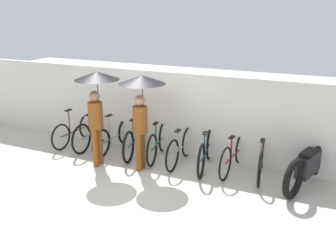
# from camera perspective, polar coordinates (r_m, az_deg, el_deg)

# --- Properties ---
(ground_plane) EXTENTS (30.00, 30.00, 0.00)m
(ground_plane) POSITION_cam_1_polar(r_m,az_deg,el_deg) (7.69, -7.15, -9.32)
(ground_plane) COLOR beige
(back_wall) EXTENTS (13.81, 0.12, 2.02)m
(back_wall) POSITION_cam_1_polar(r_m,az_deg,el_deg) (9.09, -0.35, 2.00)
(back_wall) COLOR silver
(back_wall) RESTS_ON ground
(parked_bicycle_0) EXTENTS (0.44, 1.74, 1.00)m
(parked_bicycle_0) POSITION_cam_1_polar(r_m,az_deg,el_deg) (10.16, -14.00, -0.63)
(parked_bicycle_0) COLOR black
(parked_bicycle_0) RESTS_ON ground
(parked_bicycle_1) EXTENTS (0.44, 1.78, 1.08)m
(parked_bicycle_1) POSITION_cam_1_polar(r_m,az_deg,el_deg) (9.78, -11.28, -0.95)
(parked_bicycle_1) COLOR black
(parked_bicycle_1) RESTS_ON ground
(parked_bicycle_2) EXTENTS (0.44, 1.80, 0.98)m
(parked_bicycle_2) POSITION_cam_1_polar(r_m,az_deg,el_deg) (9.48, -8.17, -1.55)
(parked_bicycle_2) COLOR black
(parked_bicycle_2) RESTS_ON ground
(parked_bicycle_3) EXTENTS (0.54, 1.84, 1.10)m
(parked_bicycle_3) POSITION_cam_1_polar(r_m,az_deg,el_deg) (9.18, -4.93, -1.92)
(parked_bicycle_3) COLOR black
(parked_bicycle_3) RESTS_ON ground
(parked_bicycle_4) EXTENTS (0.47, 1.73, 1.00)m
(parked_bicycle_4) POSITION_cam_1_polar(r_m,az_deg,el_deg) (8.90, -1.54, -2.51)
(parked_bicycle_4) COLOR black
(parked_bicycle_4) RESTS_ON ground
(parked_bicycle_5) EXTENTS (0.44, 1.71, 1.00)m
(parked_bicycle_5) POSITION_cam_1_polar(r_m,az_deg,el_deg) (8.61, 1.92, -3.32)
(parked_bicycle_5) COLOR black
(parked_bicycle_5) RESTS_ON ground
(parked_bicycle_6) EXTENTS (0.48, 1.85, 1.08)m
(parked_bicycle_6) POSITION_cam_1_polar(r_m,az_deg,el_deg) (8.41, 5.76, -3.84)
(parked_bicycle_6) COLOR black
(parked_bicycle_6) RESTS_ON ground
(parked_bicycle_7) EXTENTS (0.44, 1.77, 1.08)m
(parked_bicycle_7) POSITION_cam_1_polar(r_m,az_deg,el_deg) (8.35, 9.97, -4.30)
(parked_bicycle_7) COLOR black
(parked_bicycle_7) RESTS_ON ground
(parked_bicycle_8) EXTENTS (0.44, 1.74, 1.06)m
(parked_bicycle_8) POSITION_cam_1_polar(r_m,az_deg,el_deg) (8.22, 14.05, -4.92)
(parked_bicycle_8) COLOR black
(parked_bicycle_8) RESTS_ON ground
(pedestrian_leading) EXTENTS (0.99, 0.99, 2.14)m
(pedestrian_leading) POSITION_cam_1_polar(r_m,az_deg,el_deg) (8.36, -10.84, 4.92)
(pedestrian_leading) COLOR brown
(pedestrian_leading) RESTS_ON ground
(pedestrian_center) EXTENTS (1.01, 1.01, 2.09)m
(pedestrian_center) POSITION_cam_1_polar(r_m,az_deg,el_deg) (8.02, -4.06, 4.48)
(pedestrian_center) COLOR brown
(pedestrian_center) RESTS_ON ground
(motorcycle) EXTENTS (0.85, 2.11, 0.96)m
(motorcycle) POSITION_cam_1_polar(r_m,az_deg,el_deg) (8.04, 20.52, -5.72)
(motorcycle) COLOR black
(motorcycle) RESTS_ON ground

